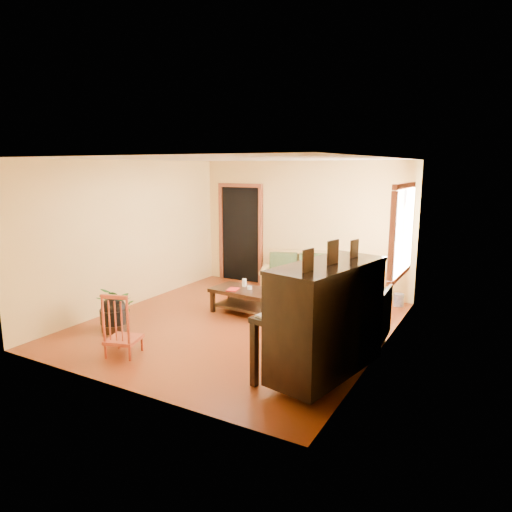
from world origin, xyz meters
The scene contains 16 objects.
floor centered at (0.00, 0.00, 0.00)m, with size 5.00×5.00×0.00m, color #5C210C.
doorway centered at (-1.45, 2.48, 1.02)m, with size 1.08×0.16×2.05m, color black.
window centered at (2.21, 1.30, 1.50)m, with size 0.12×1.36×1.46m, color white.
sofa centered at (0.41, 2.11, 0.42)m, with size 1.97×0.83×0.85m, color #A0773A.
coffee_table centered at (-0.18, 0.53, 0.21)m, with size 1.17×0.64×0.43m, color black.
armchair centered at (1.95, 0.02, 0.44)m, with size 0.83×0.87×0.87m, color #A0773A.
piano centered at (1.90, -1.14, 0.70)m, with size 0.94×1.59×1.41m, color black.
footstool centered at (-1.51, -1.19, 0.20)m, with size 0.42×0.42×0.40m, color black.
red_chair centered at (-0.72, -1.78, 0.44)m, with size 0.41×0.45×0.87m, color #99321B.
leaning_frame centered at (1.56, 2.40, 0.29)m, with size 0.43×0.10×0.57m, color #AD8039.
ceramic_crock centered at (2.03, 2.24, 0.11)m, with size 0.18×0.18×0.23m, color #314094.
potted_plant centered at (-1.53, -1.08, 0.34)m, with size 0.61×0.53×0.68m, color #1C5217.
book centered at (-0.42, 0.35, 0.44)m, with size 0.18×0.25×0.02m, color #A41B15.
candle centered at (-0.31, 0.70, 0.49)m, with size 0.08×0.08×0.13m, color silver.
glass_jar centered at (-0.12, 0.57, 0.45)m, with size 0.08×0.08×0.05m, color silver.
remote centered at (0.17, 0.65, 0.43)m, with size 0.15×0.04×0.02m, color black.
Camera 1 is at (3.64, -5.96, 2.49)m, focal length 32.00 mm.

